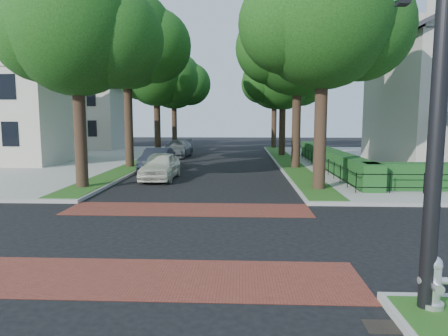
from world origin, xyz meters
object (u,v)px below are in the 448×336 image
at_px(parked_car_rear, 177,149).
at_px(fire_hydrant, 433,283).
at_px(parked_car_front, 160,166).
at_px(parked_car_middle, 157,159).
at_px(traffic_signal, 424,33).

xyz_separation_m(parked_car_rear, fire_hydrant, (8.80, -27.76, -0.14)).
bearing_deg(parked_car_front, parked_car_rear, 95.13).
distance_m(parked_car_front, parked_car_middle, 4.08).
distance_m(parked_car_middle, fire_hydrant, 20.90).
relative_size(parked_car_middle, parked_car_rear, 0.86).
bearing_deg(parked_car_front, parked_car_middle, 104.56).
height_order(traffic_signal, fire_hydrant, traffic_signal).
bearing_deg(parked_car_middle, fire_hydrant, -63.18).
relative_size(parked_car_rear, fire_hydrant, 5.36).
bearing_deg(fire_hydrant, parked_car_front, 130.41).
bearing_deg(parked_car_rear, parked_car_front, -81.89).
distance_m(parked_car_middle, parked_car_rear, 8.76).
relative_size(parked_car_middle, fire_hydrant, 4.61).
height_order(traffic_signal, parked_car_front, traffic_signal).
bearing_deg(parked_car_middle, parked_car_rear, 92.70).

